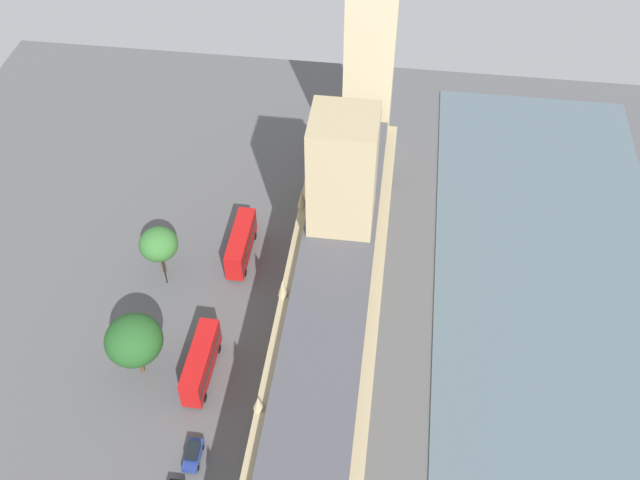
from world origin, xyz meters
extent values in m
plane|color=#565659|center=(0.00, 0.00, 0.00)|extent=(137.29, 137.29, 0.00)
cube|color=slate|center=(-31.56, 0.00, 0.12)|extent=(32.85, 123.56, 0.25)
cube|color=tan|center=(-2.00, 0.00, 6.35)|extent=(11.80, 67.29, 12.70)
cube|color=tan|center=(-2.00, -12.11, 14.85)|extent=(7.88, 7.88, 29.69)
cube|color=#4C4C54|center=(-2.00, 0.00, 13.50)|extent=(8.97, 64.60, 1.60)
cone|color=tan|center=(3.50, -30.28, 13.87)|extent=(1.20, 1.20, 2.33)
cone|color=tan|center=(3.50, -15.14, 14.15)|extent=(1.20, 1.20, 2.89)
cone|color=tan|center=(3.50, 0.00, 13.98)|extent=(1.20, 1.20, 2.56)
cone|color=tan|center=(3.50, 15.14, 13.68)|extent=(1.20, 1.20, 1.95)
cube|color=#CCBA8E|center=(-2.97, -40.47, 17.21)|extent=(7.19, 7.19, 34.42)
cube|color=red|center=(12.77, -16.75, 2.65)|extent=(2.52, 10.50, 4.20)
cube|color=black|center=(12.77, -16.75, 2.73)|extent=(2.58, 10.10, 0.70)
cylinder|color=black|center=(11.62, -13.08, 0.55)|extent=(0.35, 1.10, 1.10)
cylinder|color=black|center=(13.92, -13.08, 0.55)|extent=(0.35, 1.10, 1.10)
cylinder|color=black|center=(11.61, -20.43, 0.55)|extent=(0.35, 1.10, 1.10)
cylinder|color=black|center=(13.91, -20.43, 0.55)|extent=(0.35, 1.10, 1.10)
cube|color=red|center=(13.58, 3.87, 2.65)|extent=(2.68, 10.54, 4.20)
cube|color=black|center=(13.58, 3.87, 2.73)|extent=(2.73, 10.14, 0.70)
cylinder|color=black|center=(14.67, 0.18, 0.55)|extent=(0.37, 1.11, 1.10)
cylinder|color=black|center=(12.37, 0.22, 0.55)|extent=(0.37, 1.11, 1.10)
cylinder|color=black|center=(14.79, 7.53, 0.55)|extent=(0.37, 1.11, 1.10)
cylinder|color=black|center=(12.49, 7.57, 0.55)|extent=(0.37, 1.11, 1.10)
cube|color=navy|center=(11.93, 15.29, 0.72)|extent=(1.83, 4.07, 0.75)
cube|color=black|center=(11.93, 15.09, 1.42)|extent=(1.51, 2.29, 0.65)
cylinder|color=black|center=(11.11, 16.56, 0.34)|extent=(0.26, 0.69, 0.68)
cylinder|color=black|center=(12.69, 16.59, 0.34)|extent=(0.26, 0.69, 0.68)
cylinder|color=black|center=(11.17, 13.98, 0.34)|extent=(0.26, 0.69, 0.68)
cylinder|color=black|center=(12.75, 14.02, 0.34)|extent=(0.26, 0.69, 0.68)
cylinder|color=maroon|center=(5.28, 9.68, 0.71)|extent=(0.59, 0.59, 1.42)
sphere|color=beige|center=(5.28, 9.68, 1.56)|extent=(0.27, 0.27, 0.27)
cube|color=navy|center=(5.36, 9.96, 0.78)|extent=(0.34, 0.19, 0.26)
cylinder|color=brown|center=(21.34, 4.30, 1.89)|extent=(0.56, 0.56, 3.78)
ellipsoid|color=#235623|center=(21.34, 4.30, 6.44)|extent=(7.09, 7.09, 6.03)
cylinder|color=brown|center=(23.22, -12.45, 1.76)|extent=(0.56, 0.56, 3.52)
ellipsoid|color=#387533|center=(23.22, -12.45, 5.55)|extent=(5.40, 5.40, 4.59)
cylinder|color=black|center=(22.25, -10.35, 2.58)|extent=(0.18, 0.18, 5.17)
sphere|color=#F2EAC6|center=(22.25, -10.35, 5.45)|extent=(0.56, 0.56, 0.56)
camera|label=1|loc=(-7.90, 53.93, 79.51)|focal=41.52mm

